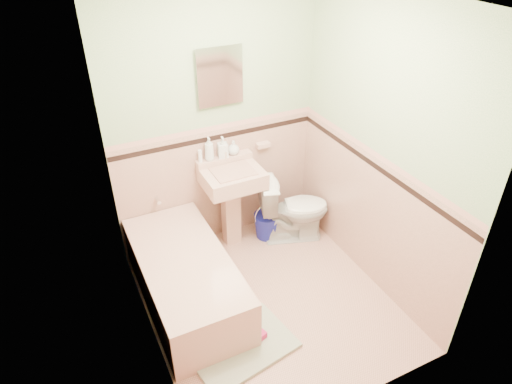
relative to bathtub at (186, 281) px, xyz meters
name	(u,v)px	position (x,y,z in m)	size (l,w,h in m)	color
floor	(268,301)	(0.63, -0.33, -0.23)	(2.20, 2.20, 0.00)	tan
wall_back	(215,124)	(0.63, 0.77, 1.02)	(2.50, 2.50, 0.00)	beige
wall_front	(363,273)	(0.63, -1.43, 1.02)	(2.50, 2.50, 0.00)	beige
wall_left	(135,215)	(-0.37, -0.33, 1.02)	(2.50, 2.50, 0.00)	beige
wall_right	(380,152)	(1.63, -0.33, 1.02)	(2.50, 2.50, 0.00)	beige
wainscot_back	(219,185)	(0.63, 0.76, 0.38)	(2.00, 2.00, 0.00)	#D3A08D
wainscot_front	(349,348)	(0.63, -1.42, 0.38)	(2.00, 2.00, 0.00)	#D3A08D
wainscot_left	(150,287)	(-0.36, -0.33, 0.38)	(2.20, 2.20, 0.00)	#D3A08D
wainscot_right	(368,217)	(1.62, -0.33, 0.38)	(2.20, 2.20, 0.00)	#D3A08D
accent_back	(217,137)	(0.63, 0.75, 0.90)	(2.00, 2.00, 0.00)	black
accent_front	(358,288)	(0.63, -1.41, 0.90)	(2.00, 2.00, 0.00)	black
accent_left	(141,230)	(-0.35, -0.33, 0.89)	(2.20, 2.20, 0.00)	black
accent_right	(376,166)	(1.61, -0.33, 0.89)	(2.20, 2.20, 0.00)	black
cap_back	(216,128)	(0.63, 0.75, 0.99)	(2.00, 2.00, 0.00)	tan
cap_front	(361,275)	(0.63, -1.41, 0.99)	(2.00, 2.00, 0.00)	tan
cap_left	(139,218)	(-0.35, -0.33, 1.00)	(2.20, 2.20, 0.00)	tan
cap_right	(377,156)	(1.61, -0.33, 1.00)	(2.20, 2.20, 0.00)	tan
bathtub	(186,281)	(0.00, 0.00, 0.00)	(0.70, 1.50, 0.45)	tan
tub_faucet	(157,200)	(0.00, 0.72, 0.41)	(0.04, 0.04, 0.12)	silver
sink	(233,209)	(0.68, 0.53, 0.21)	(0.55, 0.48, 0.87)	tan
sink_faucet	(226,156)	(0.68, 0.67, 0.72)	(0.02, 0.02, 0.10)	silver
medicine_cabinet	(219,76)	(0.68, 0.74, 1.47)	(0.37, 0.04, 0.46)	white
soap_dish	(263,145)	(1.10, 0.73, 0.72)	(0.13, 0.08, 0.04)	tan
soap_bottle_left	(209,149)	(0.53, 0.71, 0.82)	(0.09, 0.09, 0.23)	#B2B2B2
soap_bottle_mid	(223,147)	(0.67, 0.71, 0.81)	(0.09, 0.09, 0.20)	#B2B2B2
soap_bottle_right	(233,148)	(0.78, 0.71, 0.77)	(0.11, 0.11, 0.14)	#B2B2B2
tube	(200,156)	(0.44, 0.71, 0.76)	(0.04, 0.04, 0.12)	white
toilet	(294,209)	(1.28, 0.37, 0.13)	(0.39, 0.69, 0.70)	white
bucket	(267,225)	(1.04, 0.50, -0.09)	(0.27, 0.27, 0.27)	#141A91
bath_mat	(242,347)	(0.21, -0.68, -0.21)	(0.80, 0.53, 0.03)	gray
shoe	(259,337)	(0.35, -0.69, -0.17)	(0.14, 0.06, 0.05)	#BF1E59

